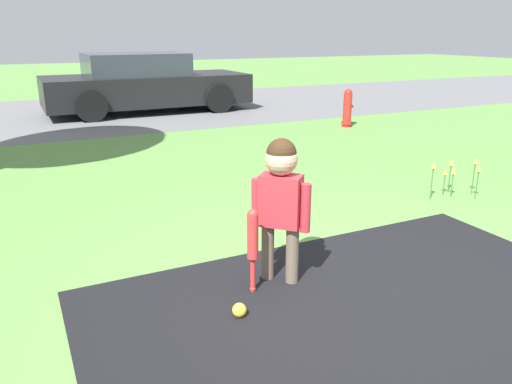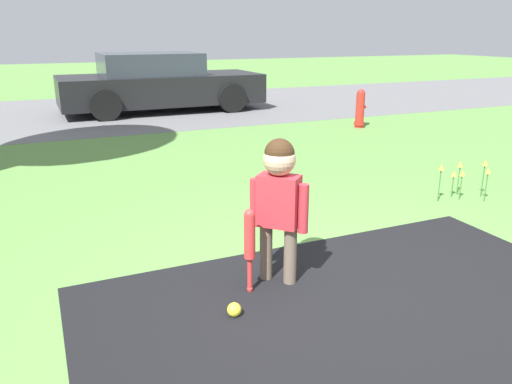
{
  "view_description": "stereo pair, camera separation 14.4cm",
  "coord_description": "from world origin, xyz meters",
  "px_view_note": "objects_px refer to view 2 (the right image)",
  "views": [
    {
      "loc": [
        -2.08,
        -2.45,
        1.76
      ],
      "look_at": [
        -0.46,
        0.88,
        0.57
      ],
      "focal_mm": 35.0,
      "sensor_mm": 36.0,
      "label": 1
    },
    {
      "loc": [
        -1.95,
        -2.51,
        1.76
      ],
      "look_at": [
        -0.46,
        0.88,
        0.57
      ],
      "focal_mm": 35.0,
      "sensor_mm": 36.0,
      "label": 2
    }
  ],
  "objects_px": {
    "fire_hydrant": "(360,109)",
    "parked_car": "(159,84)",
    "sports_ball": "(234,310)",
    "child": "(279,191)",
    "baseball_bat": "(250,239)"
  },
  "relations": [
    {
      "from": "child",
      "to": "fire_hydrant",
      "type": "distance_m",
      "value": 6.51
    },
    {
      "from": "fire_hydrant",
      "to": "baseball_bat",
      "type": "bearing_deg",
      "value": -131.38
    },
    {
      "from": "sports_ball",
      "to": "child",
      "type": "bearing_deg",
      "value": 34.73
    },
    {
      "from": "child",
      "to": "baseball_bat",
      "type": "height_order",
      "value": "child"
    },
    {
      "from": "baseball_bat",
      "to": "fire_hydrant",
      "type": "bearing_deg",
      "value": 48.62
    },
    {
      "from": "parked_car",
      "to": "child",
      "type": "bearing_deg",
      "value": -98.02
    },
    {
      "from": "child",
      "to": "sports_ball",
      "type": "xyz_separation_m",
      "value": [
        -0.48,
        -0.33,
        -0.65
      ]
    },
    {
      "from": "child",
      "to": "sports_ball",
      "type": "distance_m",
      "value": 0.87
    },
    {
      "from": "fire_hydrant",
      "to": "child",
      "type": "bearing_deg",
      "value": -130.11
    },
    {
      "from": "baseball_bat",
      "to": "sports_ball",
      "type": "xyz_separation_m",
      "value": [
        -0.22,
        -0.26,
        -0.36
      ]
    },
    {
      "from": "parked_car",
      "to": "sports_ball",
      "type": "bearing_deg",
      "value": -100.7
    },
    {
      "from": "sports_ball",
      "to": "fire_hydrant",
      "type": "relative_size",
      "value": 0.13
    },
    {
      "from": "child",
      "to": "parked_car",
      "type": "distance_m",
      "value": 8.71
    },
    {
      "from": "child",
      "to": "parked_car",
      "type": "xyz_separation_m",
      "value": [
        1.17,
        8.64,
        -0.07
      ]
    },
    {
      "from": "fire_hydrant",
      "to": "parked_car",
      "type": "height_order",
      "value": "parked_car"
    }
  ]
}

